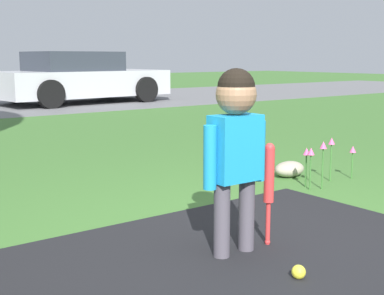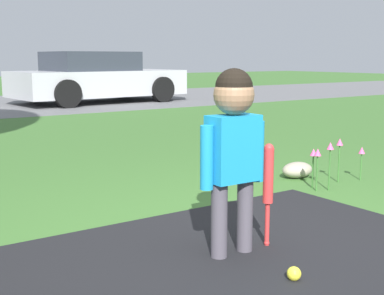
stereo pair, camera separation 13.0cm
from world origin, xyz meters
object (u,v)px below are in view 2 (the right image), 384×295
baseball_bat (268,180)px  parked_car (97,78)px  child (233,136)px  sports_ball (294,274)px

baseball_bat → parked_car: size_ratio=0.14×
child → parked_car: size_ratio=0.25×
child → sports_ball: 0.80m
baseball_bat → sports_ball: 0.63m
child → baseball_bat: bearing=-1.8°
child → parked_car: parked_car is taller
sports_ball → baseball_bat: bearing=62.9°
child → baseball_bat: (0.26, -0.01, -0.28)m
child → parked_car: (3.79, 10.01, -0.09)m
baseball_bat → parked_car: (3.53, 10.03, 0.19)m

